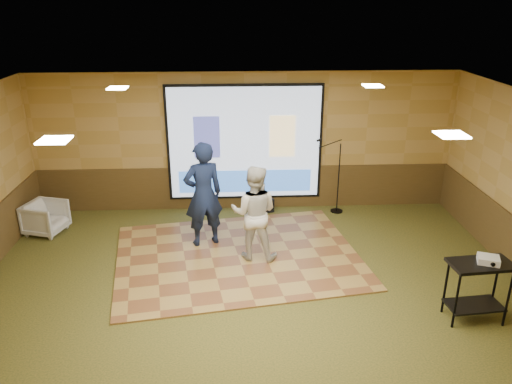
{
  "coord_description": "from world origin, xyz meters",
  "views": [
    {
      "loc": [
        -0.28,
        -6.84,
        4.42
      ],
      "look_at": [
        0.12,
        1.09,
        1.3
      ],
      "focal_mm": 35.0,
      "sensor_mm": 36.0,
      "label": 1
    }
  ],
  "objects_px": {
    "av_table": "(478,280)",
    "duffel_bag": "(261,205)",
    "banquet_chair": "(46,218)",
    "projector_screen": "(245,144)",
    "mic_stand": "(335,191)",
    "player_left": "(203,194)",
    "player_right": "(254,213)",
    "dance_floor": "(238,256)",
    "projector": "(488,260)"
  },
  "relations": [
    {
      "from": "projector_screen",
      "to": "projector",
      "type": "bearing_deg",
      "value": -52.53
    },
    {
      "from": "av_table",
      "to": "banquet_chair",
      "type": "distance_m",
      "value": 7.91
    },
    {
      "from": "projector",
      "to": "player_left",
      "type": "bearing_deg",
      "value": 169.2
    },
    {
      "from": "projector_screen",
      "to": "player_right",
      "type": "bearing_deg",
      "value": -87.72
    },
    {
      "from": "player_left",
      "to": "mic_stand",
      "type": "bearing_deg",
      "value": -172.22
    },
    {
      "from": "mic_stand",
      "to": "banquet_chair",
      "type": "height_order",
      "value": "mic_stand"
    },
    {
      "from": "dance_floor",
      "to": "banquet_chair",
      "type": "distance_m",
      "value": 3.99
    },
    {
      "from": "player_left",
      "to": "projector",
      "type": "xyz_separation_m",
      "value": [
        4.11,
        -2.57,
        -0.05
      ]
    },
    {
      "from": "projector_screen",
      "to": "av_table",
      "type": "bearing_deg",
      "value": -53.27
    },
    {
      "from": "projector",
      "to": "duffel_bag",
      "type": "relative_size",
      "value": 0.59
    },
    {
      "from": "av_table",
      "to": "projector",
      "type": "xyz_separation_m",
      "value": [
        0.09,
        -0.0,
        0.33
      ]
    },
    {
      "from": "dance_floor",
      "to": "projector_screen",
      "type": "bearing_deg",
      "value": 84.85
    },
    {
      "from": "mic_stand",
      "to": "projector_screen",
      "type": "bearing_deg",
      "value": -172.77
    },
    {
      "from": "player_right",
      "to": "banquet_chair",
      "type": "xyz_separation_m",
      "value": [
        -4.09,
        1.26,
        -0.57
      ]
    },
    {
      "from": "dance_floor",
      "to": "duffel_bag",
      "type": "distance_m",
      "value": 2.11
    },
    {
      "from": "projector_screen",
      "to": "duffel_bag",
      "type": "distance_m",
      "value": 1.38
    },
    {
      "from": "player_left",
      "to": "mic_stand",
      "type": "xyz_separation_m",
      "value": [
        2.77,
        1.43,
        -0.53
      ]
    },
    {
      "from": "projector",
      "to": "player_right",
      "type": "bearing_deg",
      "value": 169.4
    },
    {
      "from": "banquet_chair",
      "to": "duffel_bag",
      "type": "bearing_deg",
      "value": -62.35
    },
    {
      "from": "av_table",
      "to": "projector",
      "type": "distance_m",
      "value": 0.35
    },
    {
      "from": "av_table",
      "to": "duffel_bag",
      "type": "relative_size",
      "value": 1.92
    },
    {
      "from": "projector_screen",
      "to": "mic_stand",
      "type": "distance_m",
      "value": 2.2
    },
    {
      "from": "projector_screen",
      "to": "mic_stand",
      "type": "xyz_separation_m",
      "value": [
        1.95,
        -0.3,
        -0.98
      ]
    },
    {
      "from": "player_right",
      "to": "projector",
      "type": "xyz_separation_m",
      "value": [
        3.2,
        -1.98,
        0.09
      ]
    },
    {
      "from": "duffel_bag",
      "to": "player_left",
      "type": "bearing_deg",
      "value": -127.53
    },
    {
      "from": "dance_floor",
      "to": "mic_stand",
      "type": "relative_size",
      "value": 2.58
    },
    {
      "from": "av_table",
      "to": "projector",
      "type": "bearing_deg",
      "value": -0.24
    },
    {
      "from": "player_right",
      "to": "duffel_bag",
      "type": "xyz_separation_m",
      "value": [
        0.25,
        2.1,
        -0.74
      ]
    },
    {
      "from": "projector_screen",
      "to": "mic_stand",
      "type": "height_order",
      "value": "projector_screen"
    },
    {
      "from": "player_left",
      "to": "duffel_bag",
      "type": "bearing_deg",
      "value": -147.04
    },
    {
      "from": "banquet_chair",
      "to": "duffel_bag",
      "type": "height_order",
      "value": "banquet_chair"
    },
    {
      "from": "projector_screen",
      "to": "player_right",
      "type": "distance_m",
      "value": 2.38
    },
    {
      "from": "dance_floor",
      "to": "mic_stand",
      "type": "bearing_deg",
      "value": 42.15
    },
    {
      "from": "dance_floor",
      "to": "player_left",
      "type": "relative_size",
      "value": 2.16
    },
    {
      "from": "player_left",
      "to": "player_right",
      "type": "height_order",
      "value": "player_left"
    },
    {
      "from": "projector",
      "to": "banquet_chair",
      "type": "relative_size",
      "value": 0.4
    },
    {
      "from": "player_left",
      "to": "player_right",
      "type": "distance_m",
      "value": 1.09
    },
    {
      "from": "player_left",
      "to": "mic_stand",
      "type": "relative_size",
      "value": 1.19
    },
    {
      "from": "duffel_bag",
      "to": "projector_screen",
      "type": "bearing_deg",
      "value": 148.6
    },
    {
      "from": "projector",
      "to": "banquet_chair",
      "type": "height_order",
      "value": "projector"
    },
    {
      "from": "projector",
      "to": "dance_floor",
      "type": "bearing_deg",
      "value": 170.83
    },
    {
      "from": "projector_screen",
      "to": "mic_stand",
      "type": "bearing_deg",
      "value": -8.66
    },
    {
      "from": "player_left",
      "to": "duffel_bag",
      "type": "distance_m",
      "value": 2.1
    },
    {
      "from": "dance_floor",
      "to": "player_left",
      "type": "xyz_separation_m",
      "value": [
        -0.62,
        0.52,
        1.01
      ]
    },
    {
      "from": "projector_screen",
      "to": "av_table",
      "type": "distance_m",
      "value": 5.42
    },
    {
      "from": "projector",
      "to": "av_table",
      "type": "bearing_deg",
      "value": -159.03
    },
    {
      "from": "player_left",
      "to": "banquet_chair",
      "type": "bearing_deg",
      "value": -31.49
    },
    {
      "from": "duffel_bag",
      "to": "player_right",
      "type": "bearing_deg",
      "value": -96.89
    },
    {
      "from": "mic_stand",
      "to": "dance_floor",
      "type": "bearing_deg",
      "value": -121.95
    },
    {
      "from": "projector_screen",
      "to": "player_left",
      "type": "bearing_deg",
      "value": -115.37
    }
  ]
}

